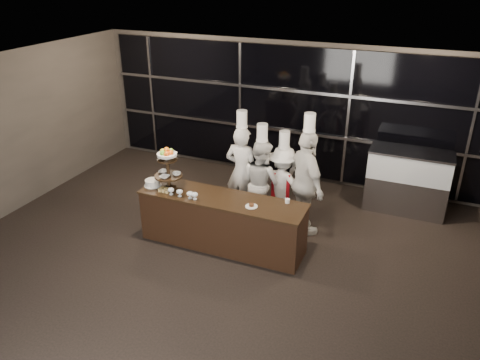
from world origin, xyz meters
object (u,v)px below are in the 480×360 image
at_px(chef_a, 242,171).
at_px(display_stand, 168,165).
at_px(layer_cake, 153,183).
at_px(display_case, 408,178).
at_px(buffet_counter, 222,222).
at_px(chef_b, 261,182).
at_px(chef_d, 306,183).
at_px(chef_c, 282,184).

bearing_deg(chef_a, display_stand, -128.14).
distance_m(layer_cake, display_case, 4.82).
distance_m(buffet_counter, layer_cake, 1.40).
relative_size(display_stand, chef_a, 0.36).
bearing_deg(chef_b, display_case, 32.15).
height_order(display_case, chef_a, chef_a).
height_order(display_stand, chef_d, chef_d).
bearing_deg(chef_b, chef_a, 163.89).
distance_m(display_case, chef_b, 2.88).
xyz_separation_m(chef_b, chef_d, (0.84, -0.04, 0.15)).
xyz_separation_m(layer_cake, chef_c, (1.96, 1.26, -0.22)).
bearing_deg(display_case, chef_c, -147.64).
relative_size(layer_cake, chef_b, 0.16).
relative_size(layer_cake, display_case, 0.20).
distance_m(display_stand, chef_a, 1.50).
bearing_deg(buffet_counter, chef_d, 39.74).
distance_m(chef_a, chef_c, 0.80).
xyz_separation_m(buffet_counter, chef_d, (1.16, 0.96, 0.51)).
distance_m(layer_cake, chef_c, 2.34).
distance_m(layer_cake, chef_d, 2.66).
bearing_deg(display_stand, chef_c, 36.01).
xyz_separation_m(display_case, chef_a, (-2.87, -1.40, 0.23)).
distance_m(buffet_counter, chef_d, 1.59).
distance_m(buffet_counter, chef_b, 1.12).
distance_m(display_stand, chef_d, 2.39).
bearing_deg(display_case, chef_a, -153.91).
relative_size(display_stand, layer_cake, 2.48).
bearing_deg(display_case, buffet_counter, -137.39).
bearing_deg(chef_d, layer_cake, -157.62).
distance_m(display_case, chef_d, 2.26).
xyz_separation_m(buffet_counter, chef_c, (0.66, 1.21, 0.29)).
height_order(display_case, chef_d, chef_d).
bearing_deg(display_case, display_stand, -145.98).
xyz_separation_m(buffet_counter, chef_a, (-0.11, 1.13, 0.45)).
height_order(layer_cake, chef_a, chef_a).
xyz_separation_m(display_case, chef_d, (-1.60, -1.57, 0.29)).
relative_size(layer_cake, chef_c, 0.17).
height_order(buffet_counter, chef_c, chef_c).
bearing_deg(chef_b, chef_d, -2.94).
height_order(buffet_counter, chef_b, chef_b).
bearing_deg(chef_c, display_case, 32.36).
bearing_deg(chef_d, chef_b, 177.06).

